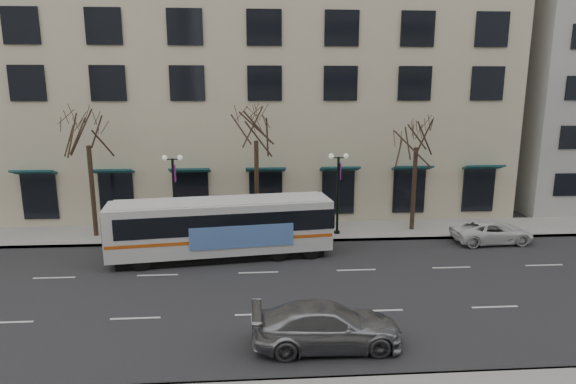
{
  "coord_description": "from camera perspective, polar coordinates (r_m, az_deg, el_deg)",
  "views": [
    {
      "loc": [
        -0.07,
        -20.57,
        9.1
      ],
      "look_at": [
        1.55,
        2.93,
        4.0
      ],
      "focal_mm": 30.0,
      "sensor_mm": 36.0,
      "label": 1
    }
  ],
  "objects": [
    {
      "name": "silver_car",
      "position": [
        17.9,
        4.63,
        -15.51
      ],
      "size": [
        5.4,
        2.22,
        1.56
      ],
      "primitive_type": "imported",
      "rotation": [
        0.0,
        0.0,
        1.58
      ],
      "color": "#94969B",
      "rests_on": "ground"
    },
    {
      "name": "tree_far_right",
      "position": [
        31.16,
        15.05,
        6.87
      ],
      "size": [
        3.6,
        3.6,
        8.06
      ],
      "color": "black",
      "rests_on": "ground"
    },
    {
      "name": "lamp_post_right",
      "position": [
        29.85,
        5.95,
        0.25
      ],
      "size": [
        1.22,
        0.45,
        5.21
      ],
      "color": "black",
      "rests_on": "ground"
    },
    {
      "name": "lamp_post_left",
      "position": [
        29.83,
        -13.34,
        -0.03
      ],
      "size": [
        1.22,
        0.45,
        5.21
      ],
      "color": "black",
      "rests_on": "ground"
    },
    {
      "name": "city_bus",
      "position": [
        26.35,
        -7.71,
        -4.05
      ],
      "size": [
        12.15,
        4.09,
        3.23
      ],
      "rotation": [
        0.0,
        0.0,
        0.13
      ],
      "color": "silver",
      "rests_on": "ground"
    },
    {
      "name": "sidewalk_far",
      "position": [
        31.33,
        5.57,
        -4.58
      ],
      "size": [
        80.0,
        4.0,
        0.15
      ],
      "primitive_type": "cube",
      "color": "gray",
      "rests_on": "ground"
    },
    {
      "name": "tree_far_left",
      "position": [
        31.09,
        -22.72,
        6.85
      ],
      "size": [
        3.6,
        3.6,
        8.34
      ],
      "color": "black",
      "rests_on": "ground"
    },
    {
      "name": "white_pickup",
      "position": [
        31.42,
        23.01,
        -4.37
      ],
      "size": [
        4.81,
        2.38,
        1.31
      ],
      "primitive_type": "imported",
      "rotation": [
        0.0,
        0.0,
        1.61
      ],
      "color": "silver",
      "rests_on": "ground"
    },
    {
      "name": "ground",
      "position": [
        22.49,
        -3.49,
        -11.67
      ],
      "size": [
        160.0,
        160.0,
        0.0
      ],
      "primitive_type": "plane",
      "color": "black",
      "rests_on": "ground"
    },
    {
      "name": "building_hotel",
      "position": [
        41.71,
        -6.85,
        16.12
      ],
      "size": [
        40.0,
        20.0,
        24.0
      ],
      "primitive_type": "cube",
      "color": "#C2B694",
      "rests_on": "ground"
    },
    {
      "name": "tree_far_mid",
      "position": [
        29.45,
        -3.82,
        7.92
      ],
      "size": [
        3.6,
        3.6,
        8.55
      ],
      "color": "black",
      "rests_on": "ground"
    }
  ]
}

